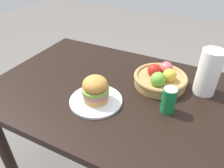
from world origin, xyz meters
TOP-DOWN VIEW (x-y plane):
  - dining_table at (0.00, 0.00)m, footprint 1.40×0.90m
  - plate at (-0.07, -0.14)m, footprint 0.26×0.26m
  - sandwich at (-0.07, -0.14)m, footprint 0.13×0.13m
  - soda_can at (0.26, -0.04)m, footprint 0.07×0.07m
  - fruit_basket at (0.17, 0.15)m, footprint 0.29×0.29m
  - paper_towel_roll at (0.40, 0.19)m, footprint 0.11×0.11m

SIDE VIEW (x-z plane):
  - dining_table at x=0.00m, z-range 0.27..1.02m
  - plate at x=-0.07m, z-range 0.75..0.76m
  - fruit_basket at x=0.17m, z-range 0.73..0.85m
  - soda_can at x=0.26m, z-range 0.75..0.88m
  - sandwich at x=-0.07m, z-range 0.76..0.89m
  - paper_towel_roll at x=0.40m, z-range 0.75..0.99m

